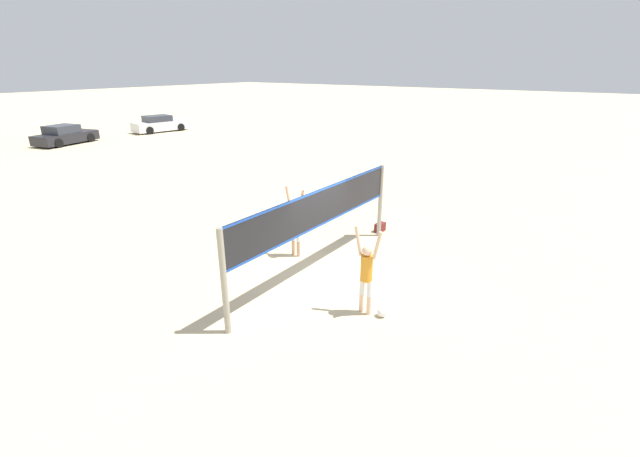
{
  "coord_description": "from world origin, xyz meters",
  "views": [
    {
      "loc": [
        -8.88,
        -6.3,
        5.55
      ],
      "look_at": [
        0.0,
        0.0,
        1.36
      ],
      "focal_mm": 24.0,
      "sensor_mm": 36.0,
      "label": 1
    }
  ],
  "objects_px": {
    "parked_car_near": "(65,136)",
    "parked_car_mid": "(160,124)",
    "volleyball": "(382,312)",
    "gear_bag": "(380,227)",
    "volleyball_net": "(320,217)",
    "player_blocker": "(295,221)",
    "player_spiker": "(367,270)"
  },
  "relations": [
    {
      "from": "parked_car_near",
      "to": "parked_car_mid",
      "type": "xyz_separation_m",
      "value": [
        7.94,
        -0.3,
        0.01
      ]
    },
    {
      "from": "volleyball",
      "to": "parked_car_near",
      "type": "relative_size",
      "value": 0.05
    },
    {
      "from": "gear_bag",
      "to": "volleyball",
      "type": "bearing_deg",
      "value": -151.67
    },
    {
      "from": "volleyball_net",
      "to": "parked_car_near",
      "type": "bearing_deg",
      "value": 77.21
    },
    {
      "from": "volleyball_net",
      "to": "player_blocker",
      "type": "distance_m",
      "value": 1.52
    },
    {
      "from": "gear_bag",
      "to": "player_spiker",
      "type": "bearing_deg",
      "value": -155.92
    },
    {
      "from": "gear_bag",
      "to": "parked_car_mid",
      "type": "bearing_deg",
      "value": 69.19
    },
    {
      "from": "player_blocker",
      "to": "gear_bag",
      "type": "xyz_separation_m",
      "value": [
        3.34,
        -1.16,
        -1.0
      ]
    },
    {
      "from": "player_blocker",
      "to": "parked_car_mid",
      "type": "distance_m",
      "value": 29.36
    },
    {
      "from": "volleyball_net",
      "to": "gear_bag",
      "type": "relative_size",
      "value": 16.77
    },
    {
      "from": "volleyball",
      "to": "parked_car_mid",
      "type": "bearing_deg",
      "value": 62.97
    },
    {
      "from": "gear_bag",
      "to": "parked_car_near",
      "type": "height_order",
      "value": "parked_car_near"
    },
    {
      "from": "player_spiker",
      "to": "gear_bag",
      "type": "relative_size",
      "value": 5.04
    },
    {
      "from": "player_spiker",
      "to": "volleyball",
      "type": "xyz_separation_m",
      "value": [
        0.1,
        -0.4,
        -1.02
      ]
    },
    {
      "from": "player_spiker",
      "to": "volleyball",
      "type": "height_order",
      "value": "player_spiker"
    },
    {
      "from": "player_blocker",
      "to": "parked_car_near",
      "type": "height_order",
      "value": "player_blocker"
    },
    {
      "from": "volleyball",
      "to": "parked_car_near",
      "type": "distance_m",
      "value": 30.94
    },
    {
      "from": "player_spiker",
      "to": "player_blocker",
      "type": "relative_size",
      "value": 0.99
    },
    {
      "from": "player_spiker",
      "to": "volleyball",
      "type": "bearing_deg",
      "value": -166.35
    },
    {
      "from": "volleyball_net",
      "to": "parked_car_mid",
      "type": "bearing_deg",
      "value": 62.5
    },
    {
      "from": "parked_car_mid",
      "to": "player_spiker",
      "type": "bearing_deg",
      "value": -108.48
    },
    {
      "from": "volleyball_net",
      "to": "parked_car_mid",
      "type": "relative_size",
      "value": 1.48
    },
    {
      "from": "volleyball_net",
      "to": "volleyball",
      "type": "relative_size",
      "value": 30.36
    },
    {
      "from": "volleyball",
      "to": "gear_bag",
      "type": "height_order",
      "value": "gear_bag"
    },
    {
      "from": "player_spiker",
      "to": "volleyball_net",
      "type": "bearing_deg",
      "value": -27.5
    },
    {
      "from": "player_blocker",
      "to": "gear_bag",
      "type": "height_order",
      "value": "player_blocker"
    },
    {
      "from": "gear_bag",
      "to": "parked_car_mid",
      "type": "xyz_separation_m",
      "value": [
        10.31,
        27.14,
        0.48
      ]
    },
    {
      "from": "volleyball_net",
      "to": "volleyball",
      "type": "height_order",
      "value": "volleyball_net"
    },
    {
      "from": "volleyball",
      "to": "player_spiker",
      "type": "bearing_deg",
      "value": 103.65
    },
    {
      "from": "player_blocker",
      "to": "player_spiker",
      "type": "bearing_deg",
      "value": -25.76
    },
    {
      "from": "gear_bag",
      "to": "parked_car_near",
      "type": "bearing_deg",
      "value": 85.06
    },
    {
      "from": "volleyball_net",
      "to": "player_spiker",
      "type": "bearing_deg",
      "value": -117.5
    }
  ]
}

